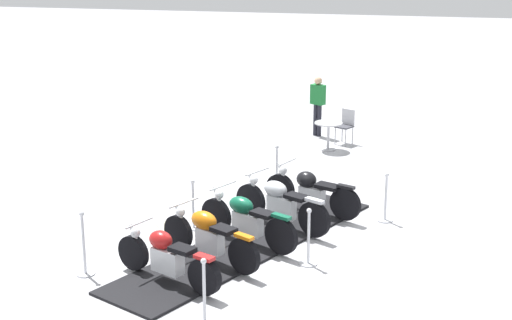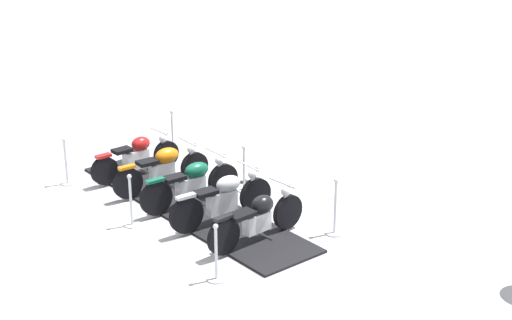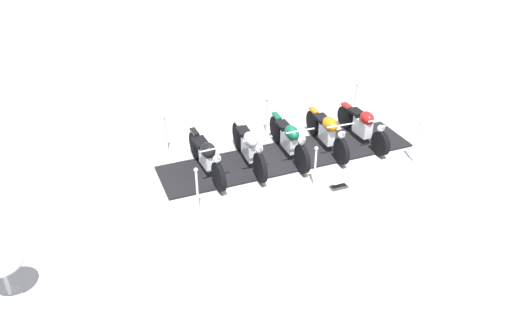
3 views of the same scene
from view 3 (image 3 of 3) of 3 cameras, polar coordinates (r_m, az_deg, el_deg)
The scene contains 15 objects.
ground_plane at distance 12.75m, azimuth 3.61°, elevation 0.34°, with size 80.00×80.00×0.00m, color #B2B2B7.
display_platform at distance 12.74m, azimuth 3.61°, elevation 0.43°, with size 6.42×1.45×0.05m, color black.
motorcycle_black at distance 11.81m, azimuth -5.53°, elevation 0.44°, with size 1.06×2.10×0.99m.
motorcycle_chrome at distance 12.08m, azimuth -0.76°, elevation 1.50°, with size 1.22×2.07×1.03m.
motorcycle_forest at distance 12.46m, azimuth 3.76°, elevation 2.33°, with size 1.20×2.07×1.01m.
motorcycle_copper at distance 12.90m, azimuth 8.01°, elevation 3.19°, with size 1.23×2.04×0.96m.
motorcycle_maroon at distance 13.45m, azimuth 11.91°, elevation 3.77°, with size 1.09×2.08×0.91m.
stanchion_left_front at distance 12.98m, azimuth -9.96°, elevation 2.12°, with size 0.33×0.33×1.02m.
stanchion_left_rear at distance 14.87m, azimuth 10.97°, elevation 6.05°, with size 0.31×0.31×1.06m.
stanchion_right_mid at distance 11.54m, azimuth 6.58°, elevation -1.52°, with size 0.33×0.33×1.02m.
stanchion_right_rear at distance 12.90m, azimuth 17.36°, elevation 1.20°, with size 0.32×0.32×1.16m.
stanchion_left_mid at distance 13.69m, azimuth 1.20°, elevation 4.30°, with size 0.32×0.32×1.05m.
stanchion_right_front at distance 10.68m, azimuth -6.51°, elevation -4.43°, with size 0.36×0.36×1.12m.
info_placard at distance 11.70m, azimuth 9.25°, elevation -2.81°, with size 0.46×0.36×0.19m.
cafe_table at distance 9.62m, azimuth -26.47°, elevation -11.02°, with size 0.74×0.74×0.75m.
Camera 3 is at (-8.72, -6.65, 6.50)m, focal length 35.79 mm.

